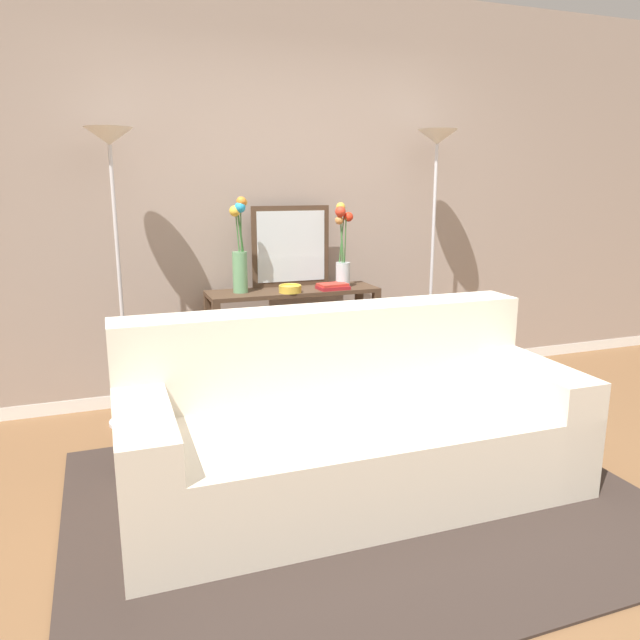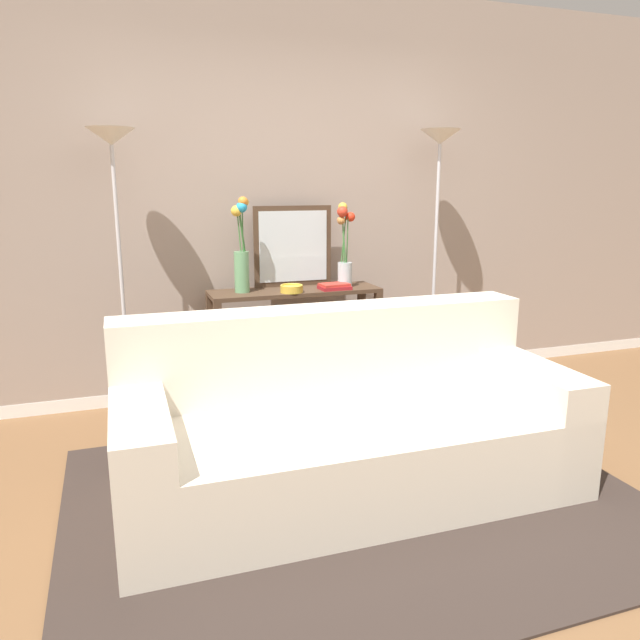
{
  "view_description": "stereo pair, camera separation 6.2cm",
  "coord_description": "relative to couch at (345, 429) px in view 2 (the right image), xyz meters",
  "views": [
    {
      "loc": [
        -1.31,
        -2.19,
        1.52
      ],
      "look_at": [
        -0.12,
        1.04,
        0.73
      ],
      "focal_mm": 33.84,
      "sensor_mm": 36.0,
      "label": 1
    },
    {
      "loc": [
        -1.25,
        -2.21,
        1.52
      ],
      "look_at": [
        -0.12,
        1.04,
        0.73
      ],
      "focal_mm": 33.84,
      "sensor_mm": 36.0,
      "label": 2
    }
  ],
  "objects": [
    {
      "name": "ground_plane",
      "position": [
        0.2,
        -0.42,
        -0.32
      ],
      "size": [
        16.0,
        16.0,
        0.02
      ],
      "primitive_type": "cube",
      "color": "brown"
    },
    {
      "name": "back_wall",
      "position": [
        0.2,
        1.63,
        1.11
      ],
      "size": [
        12.0,
        0.15,
        2.83
      ],
      "color": "white",
      "rests_on": "ground"
    },
    {
      "name": "area_rug",
      "position": [
        -0.0,
        -0.17,
        -0.3
      ],
      "size": [
        2.73,
        2.08,
        0.01
      ],
      "color": "#332823",
      "rests_on": "ground"
    },
    {
      "name": "couch",
      "position": [
        0.0,
        0.0,
        0.0
      ],
      "size": [
        2.23,
        1.0,
        0.88
      ],
      "color": "beige",
      "rests_on": "ground"
    },
    {
      "name": "console_table",
      "position": [
        0.13,
        1.3,
        0.24
      ],
      "size": [
        1.18,
        0.35,
        0.8
      ],
      "color": "#473323",
      "rests_on": "ground"
    },
    {
      "name": "floor_lamp_left",
      "position": [
        -1.0,
        1.24,
        1.13
      ],
      "size": [
        0.28,
        0.28,
        1.83
      ],
      "color": "silver",
      "rests_on": "ground"
    },
    {
      "name": "floor_lamp_right",
      "position": [
        1.19,
        1.24,
        1.17
      ],
      "size": [
        0.28,
        0.28,
        1.88
      ],
      "color": "silver",
      "rests_on": "ground"
    },
    {
      "name": "wall_mirror",
      "position": [
        0.16,
        1.44,
        0.77
      ],
      "size": [
        0.56,
        0.02,
        0.56
      ],
      "color": "#473323",
      "rests_on": "console_table"
    },
    {
      "name": "vase_tall_flowers",
      "position": [
        -0.23,
        1.3,
        0.76
      ],
      "size": [
        0.12,
        0.12,
        0.63
      ],
      "color": "#669E6B",
      "rests_on": "console_table"
    },
    {
      "name": "vase_short_flowers",
      "position": [
        0.49,
        1.28,
        0.75
      ],
      "size": [
        0.13,
        0.12,
        0.59
      ],
      "color": "silver",
      "rests_on": "console_table"
    },
    {
      "name": "fruit_bowl",
      "position": [
        0.08,
        1.19,
        0.52
      ],
      "size": [
        0.15,
        0.15,
        0.05
      ],
      "color": "gold",
      "rests_on": "console_table"
    },
    {
      "name": "book_stack",
      "position": [
        0.39,
        1.21,
        0.51
      ],
      "size": [
        0.21,
        0.15,
        0.04
      ],
      "color": "maroon",
      "rests_on": "console_table"
    },
    {
      "name": "book_row_under_console",
      "position": [
        -0.15,
        1.3,
        -0.25
      ],
      "size": [
        0.4,
        0.18,
        0.13
      ],
      "color": "#B77F33",
      "rests_on": "ground"
    }
  ]
}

